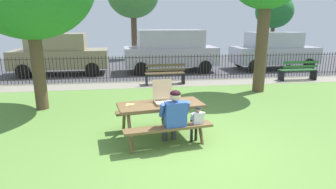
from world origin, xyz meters
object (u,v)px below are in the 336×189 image
(parked_car_left, at_px, (170,50))
(picnic_table_foreground, at_px, (161,111))
(adult_at_table, at_px, (174,115))
(child_at_table, at_px, (197,121))
(pizza_box_open, at_px, (164,97))
(parked_car_center, at_px, (274,50))
(far_tree_center, at_px, (274,11))
(park_bench_right, at_px, (298,71))
(parked_car_far_left, at_px, (60,53))
(park_bench_center, at_px, (165,74))
(pizza_slice_on_table, at_px, (130,104))

(parked_car_left, bearing_deg, picnic_table_foreground, -100.13)
(adult_at_table, distance_m, child_at_table, 0.51)
(pizza_box_open, bearing_deg, parked_car_center, 49.91)
(pizza_box_open, xyz_separation_m, far_tree_center, (10.26, 14.73, 2.33))
(picnic_table_foreground, xyz_separation_m, far_tree_center, (10.35, 14.82, 2.62))
(pizza_box_open, height_order, far_tree_center, far_tree_center)
(park_bench_right, bearing_deg, child_at_table, -135.69)
(adult_at_table, distance_m, parked_car_center, 11.17)
(picnic_table_foreground, distance_m, parked_car_left, 8.51)
(picnic_table_foreground, bearing_deg, adult_at_table, -66.00)
(adult_at_table, height_order, far_tree_center, far_tree_center)
(adult_at_table, bearing_deg, parked_car_center, 52.26)
(adult_at_table, height_order, child_at_table, adult_at_table)
(parked_car_far_left, distance_m, far_tree_center, 15.76)
(adult_at_table, distance_m, park_bench_right, 8.68)
(picnic_table_foreground, relative_size, parked_car_left, 0.43)
(far_tree_center, bearing_deg, parked_car_center, -117.06)
(far_tree_center, bearing_deg, adult_at_table, -123.54)
(child_at_table, xyz_separation_m, parked_car_far_left, (-4.55, 8.79, 0.51))
(picnic_table_foreground, xyz_separation_m, park_bench_center, (0.82, 5.36, -0.18))
(park_bench_center, relative_size, parked_car_far_left, 0.36)
(picnic_table_foreground, height_order, park_bench_right, park_bench_right)
(parked_car_far_left, relative_size, far_tree_center, 0.99)
(park_bench_right, distance_m, far_tree_center, 10.54)
(adult_at_table, height_order, park_bench_right, adult_at_table)
(park_bench_center, height_order, parked_car_far_left, parked_car_far_left)
(pizza_slice_on_table, xyz_separation_m, park_bench_right, (7.27, 5.36, -0.36))
(far_tree_center, bearing_deg, picnic_table_foreground, -124.93)
(picnic_table_foreground, height_order, pizza_slice_on_table, pizza_slice_on_table)
(picnic_table_foreground, height_order, parked_car_far_left, parked_car_far_left)
(parked_car_center, bearing_deg, child_at_table, -125.86)
(adult_at_table, distance_m, parked_car_far_left, 9.73)
(pizza_box_open, height_order, pizza_slice_on_table, pizza_box_open)
(child_at_table, distance_m, park_bench_right, 8.30)
(park_bench_center, xyz_separation_m, parked_car_far_left, (-4.67, 2.99, 0.59))
(adult_at_table, height_order, parked_car_far_left, parked_car_far_left)
(park_bench_right, distance_m, parked_car_far_left, 10.92)
(park_bench_right, bearing_deg, parked_car_far_left, 164.07)
(pizza_slice_on_table, xyz_separation_m, parked_car_far_left, (-3.21, 8.35, 0.23))
(park_bench_center, relative_size, parked_car_left, 0.35)
(park_bench_right, xyz_separation_m, far_tree_center, (3.72, 9.45, 2.80))
(child_at_table, relative_size, parked_car_center, 0.18)
(picnic_table_foreground, xyz_separation_m, parked_car_far_left, (-3.85, 8.36, 0.41))
(parked_car_left, bearing_deg, adult_at_table, -98.26)
(child_at_table, height_order, park_bench_center, park_bench_center)
(park_bench_right, bearing_deg, parked_car_center, 82.11)
(picnic_table_foreground, relative_size, adult_at_table, 1.68)
(picnic_table_foreground, relative_size, pizza_slice_on_table, 7.72)
(park_bench_right, relative_size, far_tree_center, 0.36)
(parked_car_far_left, bearing_deg, child_at_table, -62.65)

